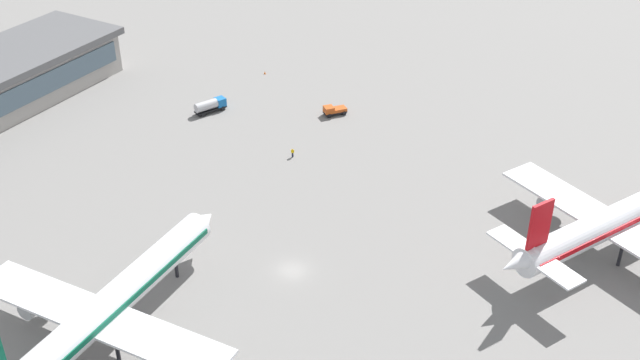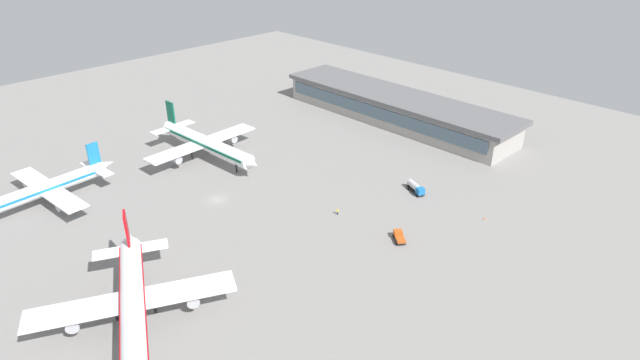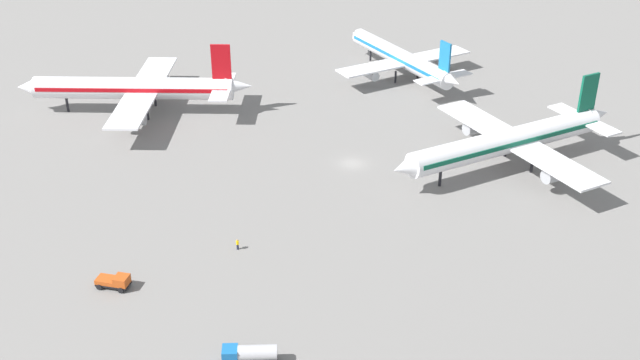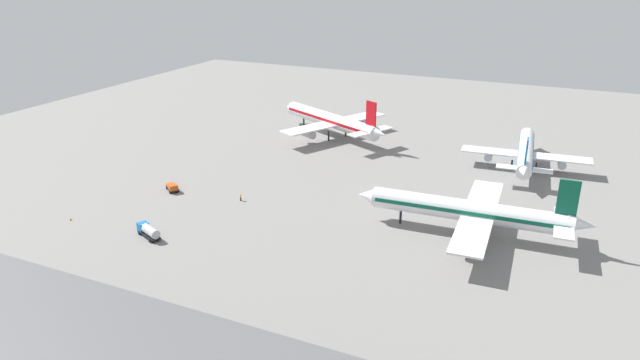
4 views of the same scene
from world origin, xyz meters
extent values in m
plane|color=gray|center=(0.00, 0.00, 0.00)|extent=(288.00, 288.00, 0.00)
cube|color=#9E9993|center=(3.01, -78.00, 4.05)|extent=(86.03, 19.33, 8.09)
cube|color=#4C6070|center=(3.01, -68.14, 5.20)|extent=(82.59, 0.30, 4.16)
cube|color=#59595B|center=(3.01, -78.00, 8.67)|extent=(89.47, 20.10, 1.39)
cylinder|color=white|center=(-28.86, 37.87, 5.14)|extent=(36.81, 21.14, 4.29)
cone|color=white|center=(-10.26, 28.65, 5.78)|extent=(6.32, 5.45, 3.43)
cube|color=red|center=(-28.86, 37.87, 5.46)|extent=(35.45, 20.52, 0.77)
cube|color=white|center=(-27.12, 37.01, 4.71)|extent=(22.02, 35.93, 0.39)
cylinder|color=#A5A8AD|center=(-31.72, 27.72, 3.21)|extent=(5.58, 4.36, 2.36)
cylinder|color=#A5A8AD|center=(-22.51, 46.29, 3.21)|extent=(5.58, 4.36, 2.36)
cube|color=white|center=(-13.16, 30.09, 5.57)|extent=(9.70, 14.81, 0.31)
cube|color=red|center=(-13.16, 30.09, 10.71)|extent=(3.56, 2.08, 6.86)
cylinder|color=black|center=(-27.59, 33.42, 1.50)|extent=(0.51, 0.51, 3.00)
cylinder|color=black|center=(-24.55, 39.56, 1.50)|extent=(0.51, 0.51, 3.00)
cylinder|color=white|center=(28.57, 33.01, 4.45)|extent=(6.44, 33.89, 3.71)
cone|color=white|center=(30.04, 15.11, 5.00)|extent=(3.33, 4.86, 2.97)
cube|color=#1972B2|center=(28.57, 33.01, 4.73)|extent=(6.41, 32.55, 0.67)
cube|color=white|center=(28.71, 31.33, 4.08)|extent=(32.35, 7.99, 0.33)
cylinder|color=#A5A8AD|center=(19.78, 30.60, 2.78)|extent=(2.39, 4.53, 2.04)
cylinder|color=#A5A8AD|center=(37.65, 32.06, 2.78)|extent=(2.39, 4.53, 2.04)
cube|color=white|center=(29.81, 17.90, 4.82)|extent=(13.01, 4.05, 0.27)
cube|color=#1972B2|center=(29.81, 17.90, 9.27)|extent=(0.66, 3.26, 5.93)
cylinder|color=black|center=(25.84, 30.08, 1.30)|extent=(0.44, 0.44, 2.59)
cylinder|color=black|center=(31.75, 30.57, 1.30)|extent=(0.44, 0.44, 2.59)
cylinder|color=white|center=(22.70, -12.51, 5.08)|extent=(38.63, 6.20, 4.23)
cone|color=white|center=(2.23, -13.56, 5.08)|extent=(4.43, 4.23, 4.02)
cone|color=white|center=(43.18, -11.45, 5.71)|extent=(5.46, 3.65, 3.38)
cube|color=#0C593F|center=(22.70, -12.51, 5.39)|extent=(37.10, 6.21, 0.76)
cube|color=white|center=(24.63, -12.41, 4.65)|extent=(8.02, 36.81, 0.38)
cylinder|color=#A5A8AD|center=(25.15, -22.63, 3.17)|extent=(5.11, 2.58, 2.33)
cylinder|color=#A5A8AD|center=(24.10, -2.19, 3.17)|extent=(5.11, 2.58, 2.33)
cube|color=white|center=(39.99, -11.62, 5.50)|extent=(4.19, 14.77, 0.30)
cube|color=#0C593F|center=(39.99, -11.62, 10.58)|extent=(3.71, 0.65, 6.77)
cylinder|color=black|center=(9.26, -13.20, 1.48)|extent=(0.51, 0.51, 2.96)
cylinder|color=black|center=(25.95, -15.73, 1.48)|extent=(0.51, 0.51, 2.96)
cylinder|color=black|center=(25.60, -8.97, 1.48)|extent=(0.51, 0.51, 2.96)
cube|color=black|center=(-33.80, -39.92, 0.55)|extent=(6.54, 4.19, 0.30)
cube|color=#1966B2|center=(-35.88, -39.05, 1.50)|extent=(2.40, 2.45, 1.60)
cube|color=#3F596B|center=(-36.62, -38.74, 1.82)|extent=(0.69, 1.50, 0.90)
cylinder|color=#B7B7BC|center=(-32.97, -40.27, 1.60)|extent=(4.85, 3.40, 1.80)
cylinder|color=black|center=(-36.20, -39.94, 0.40)|extent=(0.85, 0.59, 0.80)
cylinder|color=black|center=(-35.47, -38.19, 0.40)|extent=(0.85, 0.59, 0.80)
cylinder|color=black|center=(-32.14, -41.65, 0.40)|extent=(0.85, 0.59, 0.80)
cylinder|color=black|center=(-31.40, -39.90, 0.40)|extent=(0.85, 0.59, 0.80)
cube|color=black|center=(-45.05, -18.43, 0.55)|extent=(4.63, 4.21, 0.30)
cube|color=#BF4C19|center=(-44.03, -19.23, 1.30)|extent=(2.59, 2.61, 1.20)
cube|color=#3F596B|center=(-43.39, -19.73, 1.54)|extent=(1.05, 1.30, 0.67)
cube|color=#BF4C19|center=(-45.76, -17.87, 1.00)|extent=(3.22, 3.10, 0.60)
cylinder|color=black|center=(-43.25, -18.63, 0.40)|extent=(0.81, 0.73, 0.80)
cylinder|color=black|center=(-44.43, -20.13, 0.40)|extent=(0.81, 0.73, 0.80)
cylinder|color=black|center=(-45.68, -16.73, 0.40)|extent=(0.81, 0.73, 0.80)
cylinder|color=black|center=(-46.85, -18.22, 0.40)|extent=(0.81, 0.73, 0.80)
cylinder|color=#1E2338|center=(-27.10, -16.88, 0.42)|extent=(0.39, 0.39, 0.85)
cylinder|color=yellow|center=(-27.10, -16.88, 1.15)|extent=(0.46, 0.46, 0.60)
sphere|color=tan|center=(-27.10, -16.88, 1.56)|extent=(0.22, 0.22, 0.22)
cylinder|color=yellow|center=(-27.16, -16.64, 1.15)|extent=(0.10, 0.10, 0.54)
cylinder|color=yellow|center=(-27.04, -17.11, 1.15)|extent=(0.10, 0.10, 0.54)
cone|color=#EA590C|center=(-53.92, -40.67, 0.30)|extent=(0.44, 0.44, 0.60)
cone|color=#EA590C|center=(53.43, -22.00, 0.30)|extent=(0.44, 0.44, 0.60)
camera|label=1|loc=(73.15, 47.38, 69.64)|focal=43.94mm
camera|label=2|loc=(-105.33, 66.66, 69.13)|focal=30.24mm
camera|label=3|loc=(-55.17, -104.81, 61.13)|focal=43.12mm
camera|label=4|loc=(38.95, -117.72, 51.15)|focal=32.16mm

